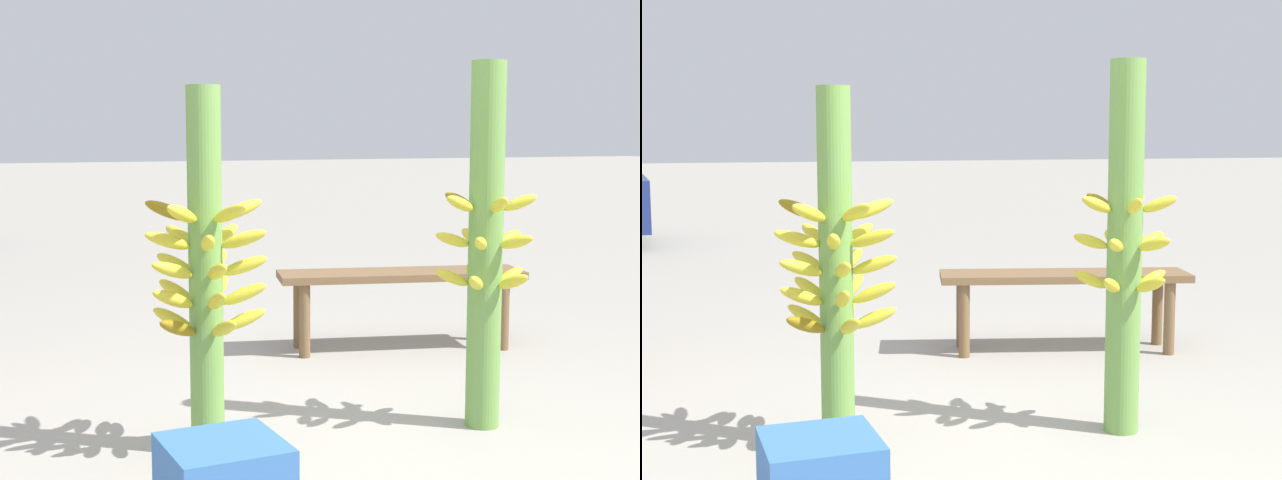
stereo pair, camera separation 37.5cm
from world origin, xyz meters
TOP-DOWN VIEW (x-y plane):
  - ground_plane at (0.00, 0.00)m, footprint 80.00×80.00m
  - banana_stalk_left at (-0.50, 0.49)m, footprint 0.47×0.46m
  - banana_stalk_center at (0.60, 0.30)m, footprint 0.41×0.41m
  - market_bench at (0.98, 1.60)m, footprint 1.39×0.69m

SIDE VIEW (x-z plane):
  - ground_plane at x=0.00m, z-range 0.00..0.00m
  - market_bench at x=0.98m, z-range 0.14..0.58m
  - banana_stalk_left at x=-0.50m, z-range 0.01..1.36m
  - banana_stalk_center at x=0.60m, z-range 0.00..1.47m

